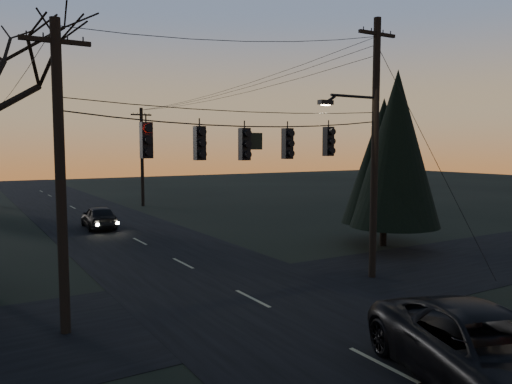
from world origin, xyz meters
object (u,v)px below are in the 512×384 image
utility_pole_right (372,277)px  sedan_oncoming_a (99,217)px  suv_near (487,353)px  evergreen_right (385,158)px  utility_pole_far_r (143,206)px  utility_pole_left (66,333)px

utility_pole_right → sedan_oncoming_a: 18.71m
suv_near → sedan_oncoming_a: bearing=111.5°
evergreen_right → suv_near: bearing=-127.7°
utility_pole_right → utility_pole_far_r: (0.00, 28.00, 0.00)m
evergreen_right → sedan_oncoming_a: bearing=130.6°
utility_pole_right → suv_near: (-4.59, -8.05, 0.85)m
evergreen_right → suv_near: (-9.61, -12.42, -3.73)m
utility_pole_left → evergreen_right: 17.69m
suv_near → evergreen_right: bearing=70.0°
utility_pole_left → utility_pole_far_r: bearing=67.7°
utility_pole_far_r → sedan_oncoming_a: size_ratio=1.99×
utility_pole_left → utility_pole_far_r: 30.27m
utility_pole_far_r → evergreen_right: (5.02, -23.63, 4.57)m
utility_pole_right → evergreen_right: evergreen_right is taller
utility_pole_left → sedan_oncoming_a: utility_pole_left is taller
utility_pole_far_r → suv_near: (-4.59, -36.05, 0.85)m
utility_pole_right → suv_near: utility_pole_right is taller
utility_pole_far_r → evergreen_right: size_ratio=1.07×
evergreen_right → suv_near: evergreen_right is taller
utility_pole_far_r → suv_near: size_ratio=1.40×
utility_pole_left → sedan_oncoming_a: size_ratio=1.99×
utility_pole_right → utility_pole_far_r: bearing=90.0°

